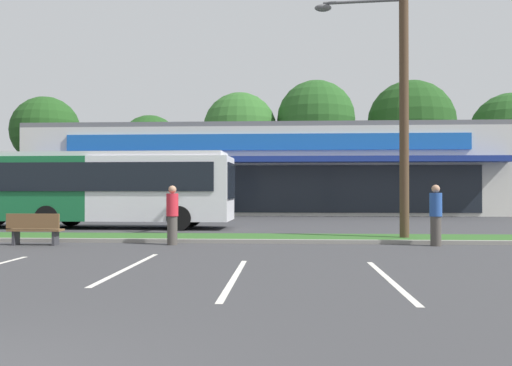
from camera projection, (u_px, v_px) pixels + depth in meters
The scene contains 17 objects.
grass_median at pixel (192, 237), 18.27m from camera, with size 56.00×2.20×0.12m, color #2D5B23.
curb_lip at pixel (185, 241), 17.05m from camera, with size 56.00×0.24×0.12m, color gray.
parking_stripe_1 at pixel (129, 268), 11.63m from camera, with size 0.12×4.80×0.01m, color silver.
parking_stripe_2 at pixel (234, 277), 10.34m from camera, with size 0.12×4.80×0.01m, color silver.
parking_stripe_3 at pixel (389, 279), 10.11m from camera, with size 0.12×4.80×0.01m, color silver.
storefront_building at pixel (268, 171), 39.82m from camera, with size 31.62×12.63×5.96m.
tree_far_left at pixel (45, 131), 49.44m from camera, with size 6.13×6.13×10.06m.
tree_left at pixel (150, 146), 51.72m from camera, with size 5.74×5.74×8.69m.
tree_mid_left at pixel (240, 129), 48.40m from camera, with size 6.49×6.49×10.24m.
tree_mid at pixel (316, 120), 48.08m from camera, with size 6.84×6.84×11.25m.
tree_mid_right at pixel (411, 124), 48.89m from camera, with size 7.79×7.79×11.41m.
tree_right at pixel (512, 134), 48.32m from camera, with size 7.20×7.20×10.20m.
utility_pole at pixel (400, 62), 17.75m from camera, with size 3.04×2.40×10.88m.
city_bus at pixel (82, 187), 23.69m from camera, with size 13.11×2.91×3.25m.
bus_stop_bench at pixel (35, 228), 16.30m from camera, with size 1.60×0.45×0.95m.
pedestrian_near_bench at pixel (172, 215), 16.45m from camera, with size 0.36×0.36×1.78m.
pedestrian_by_pole at pixel (436, 215), 16.14m from camera, with size 0.36×0.36×1.80m.
Camera 1 is at (3.16, -4.14, 1.67)m, focal length 38.45 mm.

